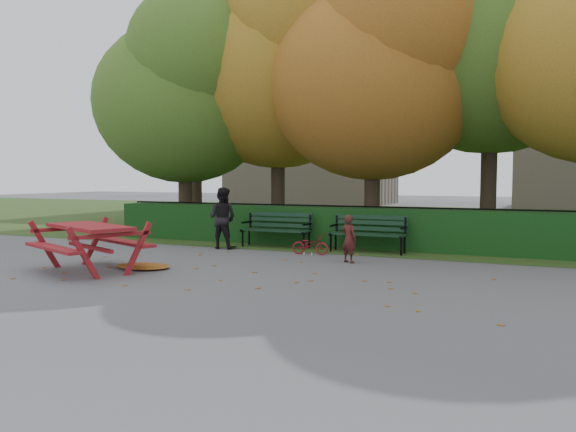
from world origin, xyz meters
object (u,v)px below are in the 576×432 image
at_px(tree_b, 285,59).
at_px(tree_c, 383,65).
at_px(tree_a, 188,89).
at_px(tree_d, 507,21).
at_px(tree_f, 199,74).
at_px(bench_right, 368,231).
at_px(adult, 222,218).
at_px(child, 349,239).
at_px(bench_left, 277,227).
at_px(bicycle, 310,245).
at_px(picnic_table, 90,235).

distance_m(tree_b, tree_c, 3.42).
relative_size(tree_a, tree_d, 0.78).
xyz_separation_m(tree_b, tree_f, (-4.69, 2.49, 0.29)).
distance_m(tree_c, bench_right, 4.87).
bearing_deg(tree_f, adult, -53.47).
relative_size(tree_d, tree_f, 1.04).
height_order(tree_a, tree_f, tree_f).
xyz_separation_m(tree_b, child, (3.61, -4.79, -4.90)).
distance_m(tree_d, bench_left, 8.31).
bearing_deg(tree_a, tree_c, 3.65).
relative_size(tree_a, bench_right, 4.16).
height_order(tree_a, bicycle, tree_a).
xyz_separation_m(tree_a, tree_b, (2.74, 1.17, 0.88)).
height_order(tree_a, bench_left, tree_a).
bearing_deg(picnic_table, tree_d, 72.85).
xyz_separation_m(bench_left, bench_right, (2.40, 0.00, 0.00)).
relative_size(tree_d, adult, 6.25).
xyz_separation_m(tree_c, bench_left, (-2.13, -2.26, -4.30)).
height_order(tree_d, bicycle, tree_d).
bearing_deg(bench_left, tree_a, 154.24).
height_order(tree_a, tree_c, tree_c).
bearing_deg(tree_f, tree_d, -10.33).
relative_size(tree_d, bicycle, 11.06).
xyz_separation_m(tree_f, bicycle, (7.12, -6.48, -5.46)).
distance_m(tree_d, bench_right, 7.07).
xyz_separation_m(tree_b, bench_right, (3.54, -3.04, -4.88)).
distance_m(bench_right, child, 1.75).
relative_size(tree_b, bench_left, 4.88).
xyz_separation_m(tree_d, adult, (-6.32, -4.33, -5.22)).
bearing_deg(tree_a, tree_f, 117.98).
bearing_deg(tree_b, bicycle, -58.65).
distance_m(tree_c, child, 5.90).
bearing_deg(tree_c, bench_left, -133.36).
distance_m(tree_a, bicycle, 7.29).
bearing_deg(tree_a, bench_right, -16.61).
bearing_deg(bench_right, tree_a, 163.39).
height_order(picnic_table, adult, adult).
height_order(tree_b, bench_right, tree_b).
distance_m(tree_c, picnic_table, 9.01).
bearing_deg(bicycle, tree_f, 44.09).
bearing_deg(adult, tree_a, -46.18).
bearing_deg(tree_f, bench_right, -33.92).
bearing_deg(tree_b, tree_d, 4.38).
bearing_deg(tree_a, bench_left, -25.76).
distance_m(tree_b, adult, 6.02).
relative_size(picnic_table, adult, 1.66).
bearing_deg(tree_c, picnic_table, -118.81).
relative_size(tree_c, bench_right, 4.44).
relative_size(bench_left, bicycle, 2.08).
height_order(bench_left, bicycle, bench_left).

